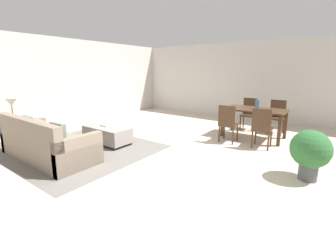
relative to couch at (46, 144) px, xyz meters
name	(u,v)px	position (x,y,z in m)	size (l,w,h in m)	color
ground_plane	(166,165)	(2.14, 1.12, -0.29)	(10.80, 10.80, 0.00)	beige
wall_back	(252,81)	(2.14, 6.12, 1.06)	(9.00, 0.12, 2.70)	beige
wall_left	(57,83)	(-2.36, 1.62, 1.06)	(0.12, 11.00, 2.70)	beige
area_rug	(81,149)	(0.11, 0.70, -0.29)	(3.00, 2.80, 0.01)	slate
couch	(46,144)	(0.00, 0.00, 0.00)	(2.25, 0.92, 0.86)	gray
ottoman_table	(107,134)	(0.22, 1.35, -0.06)	(1.19, 0.58, 0.41)	gray
side_table	(14,126)	(-1.43, -0.01, 0.17)	(0.40, 0.40, 0.58)	olive
table_lamp	(11,103)	(-1.43, -0.01, 0.70)	(0.26, 0.26, 0.53)	brown
dining_table	(254,113)	(2.90, 3.92, 0.37)	(1.51, 0.87, 0.76)	#422B1C
dining_chair_near_left	(228,122)	(2.52, 3.10, 0.23)	(0.42, 0.42, 0.92)	#422B1C
dining_chair_near_right	(262,126)	(3.31, 3.13, 0.23)	(0.42, 0.42, 0.92)	#422B1C
dining_chair_far_left	(249,112)	(2.52, 4.75, 0.23)	(0.42, 0.42, 0.92)	#422B1C
dining_chair_far_right	(277,115)	(3.29, 4.75, 0.23)	(0.42, 0.42, 0.92)	#422B1C
vase_centerpiece	(257,105)	(2.97, 3.89, 0.59)	(0.11, 0.11, 0.24)	slate
book_on_ottoman	(106,125)	(0.14, 1.40, 0.13)	(0.26, 0.20, 0.03)	silver
potted_plant	(310,151)	(4.34, 2.01, 0.19)	(0.60, 0.60, 0.82)	#4C4C51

